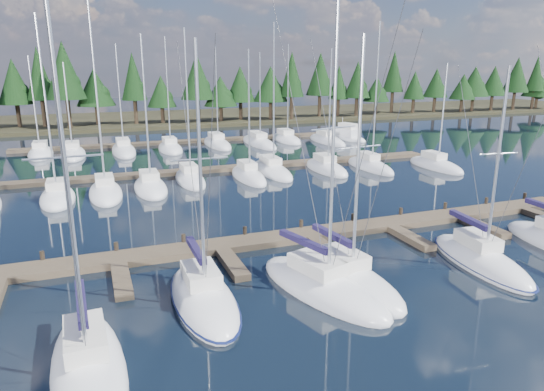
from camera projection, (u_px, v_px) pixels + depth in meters
name	position (u px, v px, depth m)	size (l,w,h in m)	color
ground	(251.00, 193.00, 42.88)	(260.00, 260.00, 0.00)	black
far_shore	(157.00, 119.00, 96.94)	(220.00, 30.00, 0.60)	#2F2C1A
main_dock	(311.00, 238.00, 31.42)	(44.00, 6.13, 0.90)	brown
back_docks	(202.00, 154.00, 60.50)	(50.00, 21.80, 0.40)	brown
front_sailboat_0	(88.00, 368.00, 17.80)	(3.02, 9.08, 15.04)	white
front_sailboat_1	(203.00, 298.00, 23.17)	(2.93, 8.27, 12.94)	white
front_sailboat_2	(322.00, 286.00, 24.37)	(5.30, 9.28, 15.09)	white
front_sailboat_3	(347.00, 279.00, 25.22)	(4.04, 8.59, 13.22)	white
front_sailboat_4	(480.00, 260.00, 27.67)	(3.62, 8.69, 11.83)	white
back_sailboat_rows	(209.00, 159.00, 56.58)	(47.58, 32.54, 17.52)	white
motor_yacht_right	(346.00, 136.00, 73.05)	(4.55, 8.48, 4.02)	white
tree_line	(147.00, 84.00, 85.24)	(185.53, 11.18, 14.07)	black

